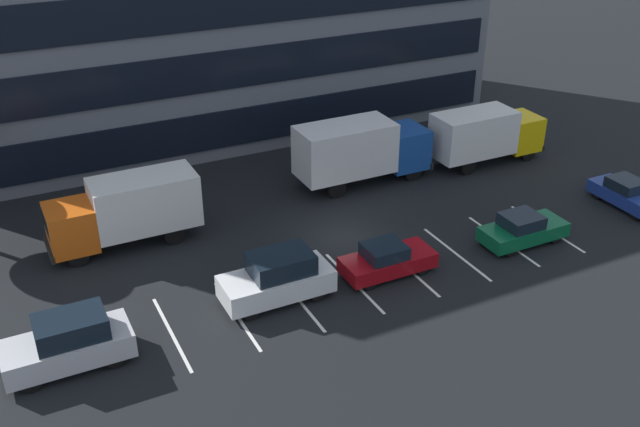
{
  "coord_description": "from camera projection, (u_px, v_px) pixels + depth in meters",
  "views": [
    {
      "loc": [
        -15.04,
        -27.68,
        18.12
      ],
      "look_at": [
        -0.99,
        0.55,
        1.4
      ],
      "focal_mm": 41.08,
      "sensor_mm": 36.0,
      "label": 1
    }
  ],
  "objects": [
    {
      "name": "box_truck_yellow",
      "position": [
        486.0,
        134.0,
        43.7
      ],
      "size": [
        7.16,
        2.37,
        3.32
      ],
      "color": "yellow",
      "rests_on": "ground_plane"
    },
    {
      "name": "sedan_maroon",
      "position": [
        387.0,
        260.0,
        33.15
      ],
      "size": [
        4.33,
        1.81,
        1.55
      ],
      "color": "maroon",
      "rests_on": "ground_plane"
    },
    {
      "name": "lot_markings",
      "position": [
        381.0,
        275.0,
        33.39
      ],
      "size": [
        19.74,
        5.4,
        0.01
      ],
      "color": "silver",
      "rests_on": "ground_plane"
    },
    {
      "name": "suv_white",
      "position": [
        278.0,
        278.0,
        31.23
      ],
      "size": [
        4.83,
        2.05,
        2.18
      ],
      "color": "white",
      "rests_on": "ground_plane"
    },
    {
      "name": "sedan_navy",
      "position": [
        627.0,
        194.0,
        39.17
      ],
      "size": [
        1.74,
        4.16,
        1.49
      ],
      "color": "navy",
      "rests_on": "ground_plane"
    },
    {
      "name": "box_truck_blue",
      "position": [
        361.0,
        149.0,
        41.11
      ],
      "size": [
        7.89,
        2.61,
        3.66
      ],
      "color": "#194799",
      "rests_on": "ground_plane"
    },
    {
      "name": "box_truck_orange",
      "position": [
        126.0,
        209.0,
        35.04
      ],
      "size": [
        7.28,
        2.41,
        3.37
      ],
      "color": "#D85914",
      "rests_on": "ground_plane"
    },
    {
      "name": "ground_plane",
      "position": [
        343.0,
        239.0,
        36.3
      ],
      "size": [
        120.0,
        120.0,
        0.0
      ],
      "primitive_type": "plane",
      "color": "black"
    },
    {
      "name": "suv_silver",
      "position": [
        69.0,
        343.0,
        27.35
      ],
      "size": [
        4.73,
        2.01,
        2.14
      ],
      "color": "silver",
      "rests_on": "ground_plane"
    },
    {
      "name": "sedan_forest",
      "position": [
        523.0,
        229.0,
        35.66
      ],
      "size": [
        4.34,
        1.82,
        1.56
      ],
      "color": "#0C5933",
      "rests_on": "ground_plane"
    }
  ]
}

